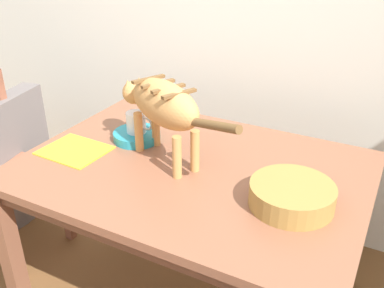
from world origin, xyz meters
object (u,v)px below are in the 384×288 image
Objects in this scene: dining_table at (192,183)px; wooden_chair_near at (2,172)px; magazine at (75,150)px; saucer_bowl at (137,136)px; book_stack at (307,185)px; cat at (163,105)px; coffee_mug at (137,122)px; wicker_basket at (292,195)px.

wooden_chair_near reaches higher than dining_table.
saucer_bowl is at bearing 53.44° from magazine.
book_stack is at bearing 97.91° from wooden_chair_near.
wooden_chair_near is at bearing 179.38° from magazine.
saucer_bowl is 0.23× the size of wooden_chair_near.
coffee_mug is (-0.20, 0.09, -0.15)m from cat.
dining_table is 0.46m from wicker_basket.
coffee_mug is 0.45× the size of wicker_basket.
magazine is at bearing 89.63° from wooden_chair_near.
magazine is 0.95m from wicker_basket.
book_stack is at bearing -3.50° from coffee_mug.
book_stack reaches higher than dining_table.
wicker_basket is (0.76, -0.18, -0.04)m from coffee_mug.
cat is at bearing 98.36° from wooden_chair_near.
dining_table is at bearing 15.77° from magazine.
wicker_basket is (0.43, -0.08, 0.13)m from dining_table.
magazine is at bearing -128.98° from saucer_bowl.
saucer_bowl reaches higher than magazine.
saucer_bowl is 1.62× the size of coffee_mug.
saucer_bowl is at bearing 166.77° from wicker_basket.
cat reaches higher than saucer_bowl.
magazine is 0.91× the size of wicker_basket.
book_stack is at bearing -60.22° from cat.
dining_table is 4.66× the size of wicker_basket.
saucer_bowl is at bearing 106.99° from wooden_chair_near.
saucer_bowl is 0.72× the size of wicker_basket.
cat is 0.31m from saucer_bowl.
wicker_basket is 0.31× the size of wooden_chair_near.
book_stack is (0.79, -0.05, -0.00)m from saucer_bowl.
coffee_mug is at bearing 52.86° from magazine.
wicker_basket is at bearing -13.23° from saucer_bowl.
wooden_chair_near is at bearing -165.67° from saucer_bowl.
wooden_chair_near is at bearing -165.74° from coffee_mug.
book_stack is at bearing -3.49° from saucer_bowl.
coffee_mug is 0.78× the size of book_stack.
wicker_basket is at bearing -13.29° from coffee_mug.
book_stack is 0.57× the size of wicker_basket.
dining_table is 0.38m from coffee_mug.
coffee_mug is 0.79m from book_stack.
cat is at bearing 171.42° from wicker_basket.
wicker_basket is (0.57, -0.09, -0.20)m from cat.
coffee_mug reaches higher than dining_table.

